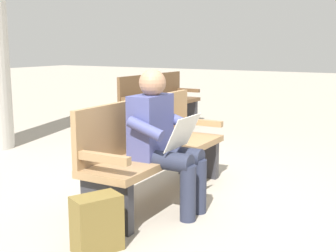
# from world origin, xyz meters

# --- Properties ---
(ground_plane) EXTENTS (40.00, 40.00, 0.00)m
(ground_plane) POSITION_xyz_m (0.00, 0.00, 0.00)
(ground_plane) COLOR #A89E8E
(bench_near) EXTENTS (1.81, 0.52, 0.90)m
(bench_near) POSITION_xyz_m (0.00, -0.07, 0.46)
(bench_near) COLOR #9E7A51
(bench_near) RESTS_ON ground
(person_seated) EXTENTS (0.58, 0.58, 1.18)m
(person_seated) POSITION_xyz_m (0.24, 0.17, 0.63)
(person_seated) COLOR #474C84
(person_seated) RESTS_ON ground
(backpack) EXTENTS (0.37, 0.32, 0.39)m
(backpack) POSITION_xyz_m (1.11, 0.17, 0.19)
(backpack) COLOR brown
(backpack) RESTS_ON ground
(bench_far) EXTENTS (1.81, 0.51, 0.90)m
(bench_far) POSITION_xyz_m (-2.95, -1.82, 0.46)
(bench_far) COLOR brown
(bench_far) RESTS_ON ground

